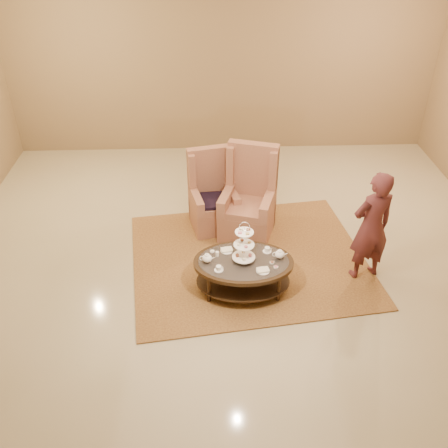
{
  "coord_description": "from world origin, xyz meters",
  "views": [
    {
      "loc": [
        -0.36,
        -5.24,
        4.35
      ],
      "look_at": [
        -0.13,
        0.2,
        0.68
      ],
      "focal_mm": 40.0,
      "sensor_mm": 36.0,
      "label": 1
    }
  ],
  "objects_px": {
    "armchair_left": "(213,201)",
    "armchair_right": "(249,205)",
    "tea_table": "(243,266)",
    "person": "(371,227)"
  },
  "relations": [
    {
      "from": "armchair_left",
      "to": "tea_table",
      "type": "bearing_deg",
      "value": -89.73
    },
    {
      "from": "tea_table",
      "to": "armchair_left",
      "type": "height_order",
      "value": "armchair_left"
    },
    {
      "from": "tea_table",
      "to": "person",
      "type": "relative_size",
      "value": 0.83
    },
    {
      "from": "person",
      "to": "armchair_left",
      "type": "bearing_deg",
      "value": -49.51
    },
    {
      "from": "tea_table",
      "to": "armchair_right",
      "type": "height_order",
      "value": "armchair_right"
    },
    {
      "from": "tea_table",
      "to": "person",
      "type": "xyz_separation_m",
      "value": [
        1.64,
        0.23,
        0.39
      ]
    },
    {
      "from": "armchair_right",
      "to": "person",
      "type": "distance_m",
      "value": 1.87
    },
    {
      "from": "armchair_left",
      "to": "armchair_right",
      "type": "distance_m",
      "value": 0.57
    },
    {
      "from": "armchair_right",
      "to": "armchair_left",
      "type": "bearing_deg",
      "value": 176.26
    },
    {
      "from": "armchair_left",
      "to": "person",
      "type": "distance_m",
      "value": 2.42
    }
  ]
}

